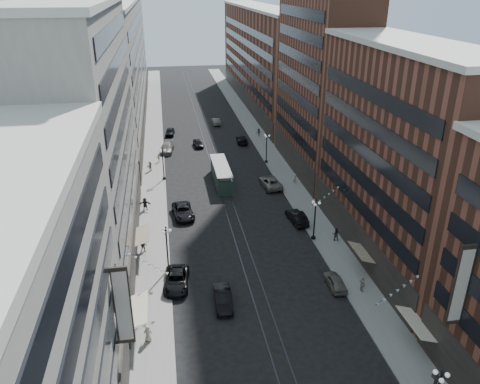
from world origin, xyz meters
TOP-DOWN VIEW (x-y plane):
  - ground at (0.00, 60.00)m, footprint 220.00×220.00m
  - sidewalk_west at (-11.00, 70.00)m, footprint 4.00×180.00m
  - sidewalk_east at (11.00, 70.00)m, footprint 4.00×180.00m
  - rail_west at (-0.70, 70.00)m, footprint 0.12×180.00m
  - rail_east at (0.70, 70.00)m, footprint 0.12×180.00m
  - building_west_mid at (-17.00, 33.00)m, footprint 8.00×36.00m
  - building_west_far at (-17.00, 96.00)m, footprint 8.00×90.00m
  - building_east_mid at (17.00, 28.00)m, footprint 8.00×30.00m
  - building_east_tower at (17.00, 56.00)m, footprint 8.00×26.00m
  - building_east_far at (17.00, 105.00)m, footprint 8.00×72.00m
  - lamppost_sw_far at (-9.20, 28.00)m, footprint 1.03×1.14m
  - lamppost_sw_mid at (-9.20, 55.00)m, footprint 1.03×1.14m
  - lamppost_se_far at (9.20, 32.00)m, footprint 1.03×1.14m
  - lamppost_se_mid at (9.20, 60.00)m, footprint 1.03×1.14m
  - streetcar at (0.00, 52.39)m, footprint 2.44×11.02m
  - car_2 at (-8.40, 24.84)m, footprint 3.13×5.78m
  - car_4 at (8.40, 21.89)m, footprint 1.70×4.12m
  - car_5 at (-3.88, 20.80)m, footprint 1.82×4.84m
  - pedestrian_1 at (-11.32, 16.61)m, footprint 0.85×0.50m
  - pedestrian_2 at (-12.04, 32.31)m, footprint 0.81×0.46m
  - pedestrian_3 at (11.13, 6.95)m, footprint 1.27×1.04m
  - pedestrian_4 at (10.85, 20.49)m, footprint 0.62×1.06m
  - car_7 at (-6.80, 41.23)m, footprint 3.20×5.98m
  - car_8 at (-8.40, 68.97)m, footprint 3.08×5.97m
  - car_9 at (-7.51, 79.83)m, footprint 2.31×4.60m
  - car_10 at (8.40, 36.90)m, footprint 2.20×5.02m
  - car_11 at (7.55, 49.34)m, footprint 3.11×6.06m
  - car_12 at (6.80, 72.16)m, footprint 2.38×5.15m
  - car_13 at (-2.20, 71.24)m, footprint 2.01×4.30m
  - car_14 at (3.11, 86.35)m, footprint 1.86×4.57m
  - pedestrian_5 at (-12.06, 43.91)m, footprint 1.77×0.64m
  - pedestrian_6 at (-9.96, 63.39)m, footprint 0.92×0.44m
  - pedestrian_7 at (11.82, 31.19)m, footprint 0.93×0.64m
  - pedestrian_8 at (11.69, 49.77)m, footprint 0.62×0.41m
  - pedestrian_9 at (11.01, 75.55)m, footprint 1.17×0.85m
  - pedestrian_extra_0 at (-11.49, 59.20)m, footprint 1.33×1.51m

SIDE VIEW (x-z plane):
  - ground at x=0.00m, z-range 0.00..0.00m
  - rail_west at x=-0.70m, z-range 0.00..0.02m
  - rail_east at x=0.70m, z-range 0.00..0.02m
  - sidewalk_west at x=-11.00m, z-range 0.00..0.15m
  - sidewalk_east at x=11.00m, z-range 0.00..0.15m
  - car_4 at x=8.40m, z-range 0.00..1.40m
  - car_13 at x=-2.20m, z-range 0.00..1.43m
  - car_12 at x=6.80m, z-range 0.00..1.46m
  - car_14 at x=3.11m, z-range 0.00..1.47m
  - car_9 at x=-7.51m, z-range 0.00..1.50m
  - car_2 at x=-8.40m, z-range 0.00..1.54m
  - car_5 at x=-3.88m, z-range 0.00..1.58m
  - car_7 at x=-6.80m, z-range 0.00..1.60m
  - car_10 at x=8.40m, z-range 0.00..1.61m
  - car_11 at x=7.55m, z-range 0.00..1.64m
  - car_8 at x=-8.40m, z-range 0.00..1.66m
  - pedestrian_6 at x=-9.96m, z-range 0.15..1.69m
  - pedestrian_2 at x=-12.04m, z-range 0.15..1.80m
  - pedestrian_1 at x=-11.32m, z-range 0.15..1.82m
  - pedestrian_8 at x=11.69m, z-range 0.15..1.82m
  - pedestrian_9 at x=11.01m, z-range 0.15..1.83m
  - pedestrian_extra_0 at x=-11.49m, z-range 0.15..1.85m
  - pedestrian_4 at x=10.85m, z-range 0.15..1.85m
  - pedestrian_7 at x=11.82m, z-range 0.15..1.91m
  - pedestrian_3 at x=11.13m, z-range 0.15..1.99m
  - pedestrian_5 at x=-12.06m, z-range 0.15..2.02m
  - streetcar at x=0.00m, z-range -0.12..2.93m
  - lamppost_sw_far at x=-9.20m, z-range 0.34..5.86m
  - lamppost_sw_mid at x=-9.20m, z-range 0.34..5.86m
  - lamppost_se_far at x=9.20m, z-range 0.34..5.86m
  - lamppost_se_mid at x=9.20m, z-range 0.34..5.86m
  - building_east_mid at x=17.00m, z-range 0.00..24.00m
  - building_east_far at x=17.00m, z-range 0.00..24.00m
  - building_west_far at x=-17.00m, z-range 0.00..26.00m
  - building_west_mid at x=-17.00m, z-range 0.00..28.00m
  - building_east_tower at x=17.00m, z-range 0.00..42.00m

